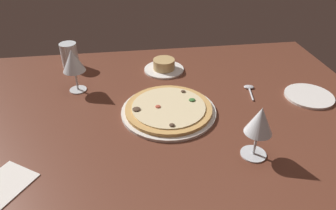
{
  "coord_description": "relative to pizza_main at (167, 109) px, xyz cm",
  "views": [
    {
      "loc": [
        -12.44,
        -87.01,
        65.3
      ],
      "look_at": [
        -0.21,
        0.1,
        7.0
      ],
      "focal_mm": 32.87,
      "sensor_mm": 36.0,
      "label": 1
    }
  ],
  "objects": [
    {
      "name": "pizza_main",
      "position": [
        0.0,
        0.0,
        0.0
      ],
      "size": [
        32.9,
        32.9,
        3.23
      ],
      "color": "silver",
      "rests_on": "dining_table"
    },
    {
      "name": "dining_table",
      "position": [
        0.43,
        -0.2,
        -3.2
      ],
      "size": [
        150.0,
        110.0,
        4.0
      ],
      "primitive_type": "cube",
      "color": "brown",
      "rests_on": "ground"
    },
    {
      "name": "spoon",
      "position": [
        33.79,
        10.56,
        -0.75
      ],
      "size": [
        4.46,
        11.47,
        1.0
      ],
      "color": "silver",
      "rests_on": "dining_table"
    },
    {
      "name": "water_glass",
      "position": [
        -37.4,
        41.25,
        3.45
      ],
      "size": [
        7.24,
        7.24,
        10.79
      ],
      "color": "silver",
      "rests_on": "dining_table"
    },
    {
      "name": "wine_glass_near",
      "position": [
        -32.35,
        19.66,
        11.03
      ],
      "size": [
        8.4,
        8.4,
        16.81
      ],
      "color": "silver",
      "rests_on": "dining_table"
    },
    {
      "name": "wine_glass_far",
      "position": [
        21.76,
        -24.82,
        10.38
      ],
      "size": [
        7.77,
        7.77,
        16.33
      ],
      "color": "silver",
      "rests_on": "dining_table"
    },
    {
      "name": "side_plate",
      "position": [
        54.07,
        2.43,
        -0.75
      ],
      "size": [
        17.84,
        17.84,
        0.9
      ],
      "primitive_type": "cylinder",
      "color": "white",
      "rests_on": "dining_table"
    },
    {
      "name": "ramekin_on_saucer",
      "position": [
        2.94,
        31.75,
        0.77
      ],
      "size": [
        17.17,
        17.17,
        5.12
      ],
      "color": "white",
      "rests_on": "dining_table"
    }
  ]
}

